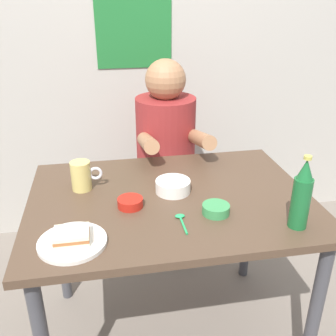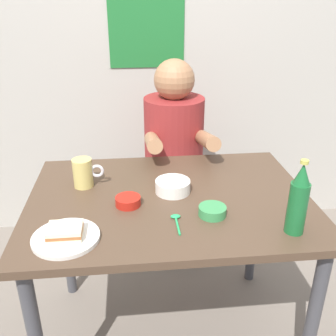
# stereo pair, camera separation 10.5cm
# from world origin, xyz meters

# --- Properties ---
(ground_plane) EXTENTS (6.00, 6.00, 0.00)m
(ground_plane) POSITION_xyz_m (0.00, 0.00, 0.00)
(ground_plane) COLOR slate
(wall_back) EXTENTS (4.40, 0.09, 2.60)m
(wall_back) POSITION_xyz_m (-0.00, 1.05, 1.30)
(wall_back) COLOR #ADA89E
(wall_back) RESTS_ON ground
(dining_table) EXTENTS (1.10, 0.80, 0.74)m
(dining_table) POSITION_xyz_m (0.00, 0.00, 0.65)
(dining_table) COLOR #4C3828
(dining_table) RESTS_ON ground
(stool) EXTENTS (0.34, 0.34, 0.45)m
(stool) POSITION_xyz_m (0.09, 0.63, 0.35)
(stool) COLOR #4C4C51
(stool) RESTS_ON ground
(person_seated) EXTENTS (0.33, 0.56, 0.72)m
(person_seated) POSITION_xyz_m (0.09, 0.62, 0.77)
(person_seated) COLOR maroon
(person_seated) RESTS_ON stool
(plate_orange) EXTENTS (0.22, 0.22, 0.01)m
(plate_orange) POSITION_xyz_m (-0.36, -0.25, 0.75)
(plate_orange) COLOR silver
(plate_orange) RESTS_ON dining_table
(sandwich) EXTENTS (0.11, 0.09, 0.04)m
(sandwich) POSITION_xyz_m (-0.36, -0.25, 0.77)
(sandwich) COLOR beige
(sandwich) RESTS_ON plate_orange
(beer_mug) EXTENTS (0.13, 0.08, 0.12)m
(beer_mug) POSITION_xyz_m (-0.34, 0.12, 0.80)
(beer_mug) COLOR #D1BC66
(beer_mug) RESTS_ON dining_table
(beer_bottle) EXTENTS (0.06, 0.06, 0.26)m
(beer_bottle) POSITION_xyz_m (0.39, -0.28, 0.86)
(beer_bottle) COLOR #19602D
(beer_bottle) RESTS_ON dining_table
(dip_bowl_green) EXTENTS (0.10, 0.10, 0.03)m
(dip_bowl_green) POSITION_xyz_m (0.14, -0.15, 0.76)
(dip_bowl_green) COLOR #388C4C
(dip_bowl_green) RESTS_ON dining_table
(sambal_bowl_red) EXTENTS (0.10, 0.10, 0.03)m
(sambal_bowl_red) POSITION_xyz_m (-0.16, -0.05, 0.76)
(sambal_bowl_red) COLOR #B21E14
(sambal_bowl_red) RESTS_ON dining_table
(rice_bowl_white) EXTENTS (0.14, 0.14, 0.05)m
(rice_bowl_white) POSITION_xyz_m (0.02, 0.04, 0.77)
(rice_bowl_white) COLOR silver
(rice_bowl_white) RESTS_ON dining_table
(spoon) EXTENTS (0.04, 0.12, 0.01)m
(spoon) POSITION_xyz_m (0.01, -0.18, 0.75)
(spoon) COLOR #26A559
(spoon) RESTS_ON dining_table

